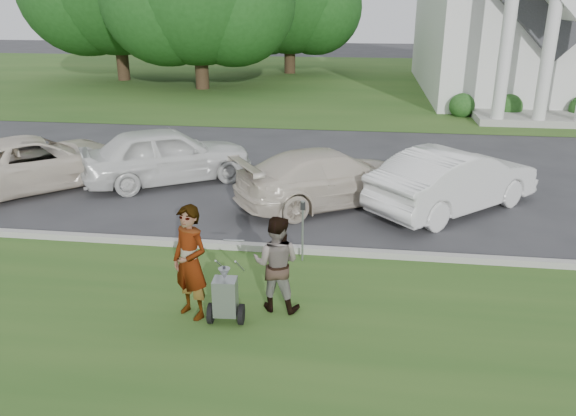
% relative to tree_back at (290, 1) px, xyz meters
% --- Properties ---
extents(ground, '(120.00, 120.00, 0.00)m').
position_rel_tree_back_xyz_m(ground, '(4.01, -29.99, -4.73)').
color(ground, '#333335').
rests_on(ground, ground).
extents(grass_strip, '(80.00, 7.00, 0.01)m').
position_rel_tree_back_xyz_m(grass_strip, '(4.01, -32.99, -4.72)').
color(grass_strip, '#2B521C').
rests_on(grass_strip, ground).
extents(church_lawn, '(80.00, 30.00, 0.01)m').
position_rel_tree_back_xyz_m(church_lawn, '(4.01, -2.99, -4.72)').
color(church_lawn, '#2B521C').
rests_on(church_lawn, ground).
extents(curb, '(80.00, 0.18, 0.15)m').
position_rel_tree_back_xyz_m(curb, '(4.01, -29.44, -4.65)').
color(curb, '#9E9E93').
rests_on(curb, ground).
extents(tree_back, '(9.61, 7.60, 8.89)m').
position_rel_tree_back_xyz_m(tree_back, '(0.00, 0.00, 0.00)').
color(tree_back, '#332316').
rests_on(tree_back, ground).
extents(striping_cart, '(0.58, 1.13, 1.03)m').
position_rel_tree_back_xyz_m(striping_cart, '(3.25, -32.17, -4.28)').
color(striping_cart, black).
rests_on(striping_cart, ground).
extents(person_left, '(0.81, 0.73, 1.87)m').
position_rel_tree_back_xyz_m(person_left, '(2.67, -32.03, -3.79)').
color(person_left, '#999999').
rests_on(person_left, ground).
extents(person_right, '(0.85, 0.69, 1.62)m').
position_rel_tree_back_xyz_m(person_right, '(3.97, -31.63, -3.92)').
color(person_right, '#999999').
rests_on(person_right, ground).
extents(parking_meter_near, '(0.09, 0.08, 1.25)m').
position_rel_tree_back_xyz_m(parking_meter_near, '(4.19, -29.79, -3.94)').
color(parking_meter_near, gray).
rests_on(parking_meter_near, ground).
extents(car_a, '(5.23, 5.26, 1.41)m').
position_rel_tree_back_xyz_m(car_a, '(-3.39, -26.18, -4.02)').
color(car_a, beige).
rests_on(car_a, ground).
extents(car_b, '(4.90, 4.00, 1.57)m').
position_rel_tree_back_xyz_m(car_b, '(-0.08, -25.22, -3.94)').
color(car_b, white).
rests_on(car_b, ground).
extents(car_c, '(5.00, 4.20, 1.37)m').
position_rel_tree_back_xyz_m(car_c, '(4.47, -26.39, -4.04)').
color(car_c, beige).
rests_on(car_c, ground).
extents(car_d, '(4.46, 4.32, 1.52)m').
position_rel_tree_back_xyz_m(car_d, '(7.47, -26.44, -3.97)').
color(car_d, white).
rests_on(car_d, ground).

